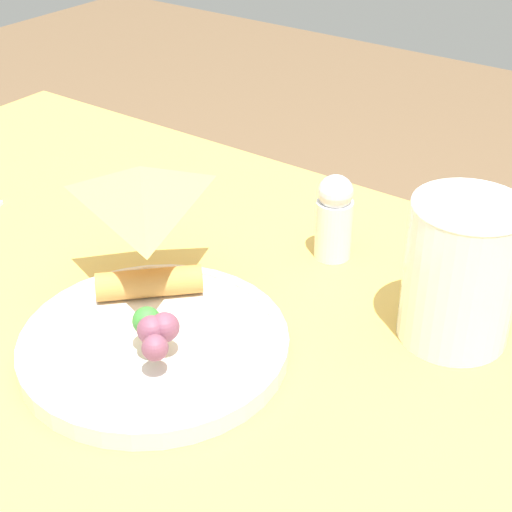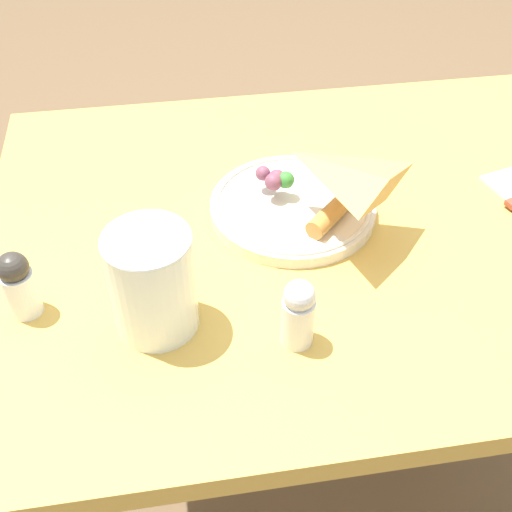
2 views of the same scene
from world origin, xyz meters
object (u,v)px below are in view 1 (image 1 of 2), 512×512
Objects in this scene: dining_table at (123,424)px; plate_pizza at (154,338)px; salt_shaker at (334,217)px; milk_glass at (460,278)px.

dining_table is 0.17m from plate_pizza.
plate_pizza is (-0.07, 0.02, 0.15)m from dining_table.
plate_pizza is at bearing 163.41° from dining_table.
salt_shaker reaches higher than plate_pizza.
plate_pizza is 0.24m from milk_glass.
dining_table is at bearing -16.59° from plate_pizza.
plate_pizza is at bearing 41.78° from milk_glass.
dining_table is 4.35× the size of plate_pizza.
milk_glass is (-0.25, -0.14, 0.19)m from dining_table.
dining_table is at bearing 59.53° from salt_shaker.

